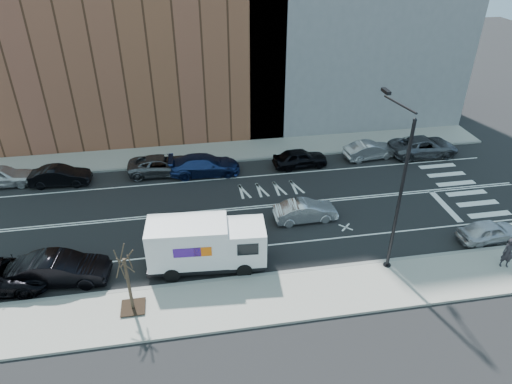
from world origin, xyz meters
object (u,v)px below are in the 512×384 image
object	(u,v)px
far_parked_b	(60,176)
near_parked_front	(489,231)
pedestrian	(508,253)
fedex_van	(206,244)
far_parked_a	(1,176)
driving_sedan	(305,211)

from	to	relation	value
far_parked_b	near_parked_front	world-z (taller)	far_parked_b
far_parked_b	pedestrian	world-z (taller)	pedestrian
near_parked_front	pedestrian	world-z (taller)	pedestrian
fedex_van	near_parked_front	xyz separation A→B (m)	(17.18, -0.42, -0.92)
fedex_van	far_parked_a	world-z (taller)	fedex_van
far_parked_a	fedex_van	bearing A→B (deg)	-129.99
fedex_van	far_parked_a	distance (m)	18.41
fedex_van	near_parked_front	size ratio (longest dim) A/B	1.73
near_parked_front	pedestrian	bearing A→B (deg)	162.73
driving_sedan	near_parked_front	world-z (taller)	driving_sedan
fedex_van	near_parked_front	world-z (taller)	fedex_van
far_parked_b	near_parked_front	size ratio (longest dim) A/B	1.11
far_parked_a	pedestrian	xyz separation A→B (m)	(30.77, -14.65, 0.30)
fedex_van	far_parked_a	bearing A→B (deg)	144.65
driving_sedan	near_parked_front	xyz separation A→B (m)	(10.48, -4.01, -0.02)
far_parked_a	driving_sedan	world-z (taller)	far_parked_a
fedex_van	far_parked_b	bearing A→B (deg)	135.99
driving_sedan	fedex_van	bearing A→B (deg)	116.42
far_parked_a	driving_sedan	distance (m)	22.42
near_parked_front	pedestrian	size ratio (longest dim) A/B	2.09
fedex_van	pedestrian	size ratio (longest dim) A/B	3.63
pedestrian	far_parked_b	bearing A→B (deg)	168.19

